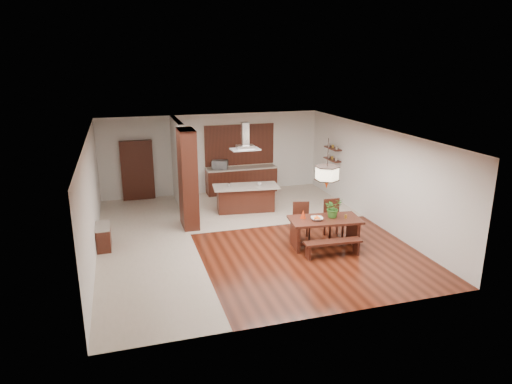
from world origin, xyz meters
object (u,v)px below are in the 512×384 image
object	(u,v)px
pendant_lantern	(328,164)
foliage_plant	(333,208)
fruit_bowl	(317,219)
island_cup	(259,184)
hallway_console	(104,237)
dining_table	(325,226)
kitchen_island	(246,198)
dining_chair_left	(302,222)
microwave	(220,165)
dining_chair_right	(334,219)
range_hood	(245,136)
dining_bench	(333,248)

from	to	relation	value
pendant_lantern	foliage_plant	distance (m)	1.24
fruit_bowl	island_cup	xyz separation A→B (m)	(-0.54, 3.33, 0.10)
hallway_console	dining_table	bearing A→B (deg)	-15.30
hallway_console	pendant_lantern	world-z (taller)	pendant_lantern
hallway_console	kitchen_island	xyz separation A→B (m)	(4.38, 1.87, 0.13)
dining_chair_left	microwave	distance (m)	5.09
dining_chair_right	fruit_bowl	world-z (taller)	dining_chair_right
microwave	dining_chair_left	bearing A→B (deg)	-55.90
pendant_lantern	kitchen_island	xyz separation A→B (m)	(-1.22, 3.41, -1.80)
range_hood	microwave	bearing A→B (deg)	99.85
dining_bench	dining_chair_left	distance (m)	1.35
dining_chair_right	island_cup	size ratio (longest dim) A/B	8.57
dining_chair_left	foliage_plant	world-z (taller)	foliage_plant
dining_table	dining_chair_right	distance (m)	0.73
dining_chair_left	microwave	world-z (taller)	microwave
dining_table	island_cup	bearing A→B (deg)	103.59
foliage_plant	kitchen_island	xyz separation A→B (m)	(-1.47, 3.36, -0.59)
island_cup	hallway_console	bearing A→B (deg)	-160.03
foliage_plant	kitchen_island	size ratio (longest dim) A/B	0.24
dining_table	microwave	xyz separation A→B (m)	(-1.59, 5.53, 0.54)
dining_chair_left	pendant_lantern	world-z (taller)	pendant_lantern
dining_bench	pendant_lantern	xyz separation A→B (m)	(0.07, 0.66, 2.04)
pendant_lantern	island_cup	world-z (taller)	pendant_lantern
foliage_plant	dining_table	bearing A→B (deg)	-168.55
microwave	pendant_lantern	bearing A→B (deg)	-53.48
foliage_plant	range_hood	size ratio (longest dim) A/B	0.58
range_hood	dining_table	bearing A→B (deg)	-70.26
fruit_bowl	microwave	distance (m)	5.74
dining_bench	foliage_plant	world-z (taller)	foliage_plant
dining_chair_right	range_hood	world-z (taller)	range_hood
range_hood	dining_chair_left	bearing A→B (deg)	-73.56
island_cup	dining_table	bearing A→B (deg)	-76.41
dining_chair_right	fruit_bowl	bearing A→B (deg)	-141.76
dining_chair_left	range_hood	world-z (taller)	range_hood
foliage_plant	island_cup	xyz separation A→B (m)	(-1.04, 3.23, -0.12)
kitchen_island	dining_chair_left	bearing A→B (deg)	-66.82
dining_table	range_hood	distance (m)	4.09
dining_bench	dining_chair_right	xyz separation A→B (m)	(0.59, 1.18, 0.32)
island_cup	dining_bench	bearing A→B (deg)	-79.65
dining_chair_right	kitchen_island	distance (m)	3.38
dining_bench	dining_table	bearing A→B (deg)	83.75
foliage_plant	range_hood	distance (m)	3.94
dining_bench	microwave	size ratio (longest dim) A/B	2.64
range_hood	island_cup	bearing A→B (deg)	-16.94
dining_chair_right	kitchen_island	world-z (taller)	dining_chair_right
hallway_console	dining_table	xyz separation A→B (m)	(5.60, -1.53, 0.25)
dining_bench	kitchen_island	size ratio (longest dim) A/B	0.68
dining_table	dining_bench	world-z (taller)	dining_table
dining_chair_left	dining_chair_right	size ratio (longest dim) A/B	0.97
range_hood	island_cup	distance (m)	1.62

